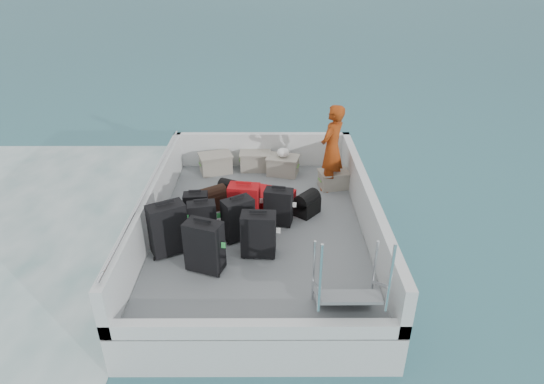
{
  "coord_description": "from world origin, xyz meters",
  "views": [
    {
      "loc": [
        0.19,
        -6.36,
        4.59
      ],
      "look_at": [
        0.21,
        0.46,
        1.0
      ],
      "focal_mm": 30.0,
      "sensor_mm": 36.0,
      "label": 1
    }
  ],
  "objects_px": {
    "suitcase_8": "(268,201)",
    "crate_3": "(333,180)",
    "suitcase_3": "(204,247)",
    "crate_1": "(256,161)",
    "suitcase_4": "(238,219)",
    "suitcase_0": "(168,229)",
    "crate_2": "(283,166)",
    "passenger": "(332,149)",
    "suitcase_2": "(196,209)",
    "suitcase_5": "(244,204)",
    "suitcase_7": "(278,207)",
    "suitcase_6": "(258,235)",
    "suitcase_1": "(202,222)",
    "crate_0": "(216,164)"
  },
  "relations": [
    {
      "from": "suitcase_8",
      "to": "crate_3",
      "type": "xyz_separation_m",
      "value": [
        1.24,
        0.85,
        -0.01
      ]
    },
    {
      "from": "crate_3",
      "to": "suitcase_3",
      "type": "bearing_deg",
      "value": -129.75
    },
    {
      "from": "suitcase_8",
      "to": "crate_1",
      "type": "xyz_separation_m",
      "value": [
        -0.26,
        1.68,
        0.01
      ]
    },
    {
      "from": "suitcase_4",
      "to": "suitcase_0",
      "type": "bearing_deg",
      "value": 169.21
    },
    {
      "from": "crate_2",
      "to": "passenger",
      "type": "bearing_deg",
      "value": -36.37
    },
    {
      "from": "suitcase_4",
      "to": "crate_2",
      "type": "xyz_separation_m",
      "value": [
        0.75,
        2.32,
        -0.16
      ]
    },
    {
      "from": "suitcase_2",
      "to": "crate_2",
      "type": "height_order",
      "value": "suitcase_2"
    },
    {
      "from": "crate_2",
      "to": "suitcase_3",
      "type": "bearing_deg",
      "value": -110.35
    },
    {
      "from": "suitcase_5",
      "to": "suitcase_7",
      "type": "bearing_deg",
      "value": 2.46
    },
    {
      "from": "suitcase_6",
      "to": "suitcase_2",
      "type": "bearing_deg",
      "value": 143.9
    },
    {
      "from": "suitcase_7",
      "to": "suitcase_8",
      "type": "distance_m",
      "value": 0.51
    },
    {
      "from": "suitcase_7",
      "to": "suitcase_8",
      "type": "bearing_deg",
      "value": 123.8
    },
    {
      "from": "suitcase_1",
      "to": "suitcase_6",
      "type": "xyz_separation_m",
      "value": [
        0.87,
        -0.41,
        0.02
      ]
    },
    {
      "from": "passenger",
      "to": "suitcase_2",
      "type": "bearing_deg",
      "value": -25.43
    },
    {
      "from": "crate_0",
      "to": "crate_3",
      "type": "relative_size",
      "value": 1.17
    },
    {
      "from": "suitcase_5",
      "to": "suitcase_4",
      "type": "bearing_deg",
      "value": -90.82
    },
    {
      "from": "suitcase_1",
      "to": "crate_1",
      "type": "xyz_separation_m",
      "value": [
        0.74,
        2.6,
        -0.14
      ]
    },
    {
      "from": "suitcase_3",
      "to": "crate_2",
      "type": "distance_m",
      "value": 3.34
    },
    {
      "from": "suitcase_8",
      "to": "crate_1",
      "type": "bearing_deg",
      "value": 29.04
    },
    {
      "from": "suitcase_3",
      "to": "crate_0",
      "type": "xyz_separation_m",
      "value": [
        -0.2,
        3.23,
        -0.2
      ]
    },
    {
      "from": "suitcase_8",
      "to": "suitcase_2",
      "type": "bearing_deg",
      "value": 132.32
    },
    {
      "from": "suitcase_3",
      "to": "suitcase_6",
      "type": "bearing_deg",
      "value": 46.18
    },
    {
      "from": "passenger",
      "to": "crate_2",
      "type": "bearing_deg",
      "value": -90.49
    },
    {
      "from": "suitcase_3",
      "to": "suitcase_8",
      "type": "relative_size",
      "value": 0.89
    },
    {
      "from": "suitcase_1",
      "to": "suitcase_2",
      "type": "distance_m",
      "value": 0.47
    },
    {
      "from": "crate_3",
      "to": "passenger",
      "type": "height_order",
      "value": "passenger"
    },
    {
      "from": "suitcase_2",
      "to": "crate_3",
      "type": "distance_m",
      "value": 2.74
    },
    {
      "from": "suitcase_7",
      "to": "crate_3",
      "type": "height_order",
      "value": "suitcase_7"
    },
    {
      "from": "suitcase_8",
      "to": "crate_3",
      "type": "height_order",
      "value": "suitcase_8"
    },
    {
      "from": "crate_0",
      "to": "crate_2",
      "type": "relative_size",
      "value": 1.03
    },
    {
      "from": "crate_1",
      "to": "suitcase_0",
      "type": "bearing_deg",
      "value": -111.98
    },
    {
      "from": "suitcase_3",
      "to": "crate_3",
      "type": "bearing_deg",
      "value": 70.41
    },
    {
      "from": "suitcase_0",
      "to": "suitcase_8",
      "type": "distance_m",
      "value": 1.94
    },
    {
      "from": "passenger",
      "to": "suitcase_6",
      "type": "bearing_deg",
      "value": 4.57
    },
    {
      "from": "suitcase_2",
      "to": "crate_1",
      "type": "height_order",
      "value": "suitcase_2"
    },
    {
      "from": "passenger",
      "to": "suitcase_3",
      "type": "bearing_deg",
      "value": -3.35
    },
    {
      "from": "suitcase_5",
      "to": "passenger",
      "type": "height_order",
      "value": "passenger"
    },
    {
      "from": "crate_2",
      "to": "passenger",
      "type": "height_order",
      "value": "passenger"
    },
    {
      "from": "suitcase_5",
      "to": "crate_2",
      "type": "relative_size",
      "value": 1.16
    },
    {
      "from": "suitcase_6",
      "to": "suitcase_0",
      "type": "bearing_deg",
      "value": -179.05
    },
    {
      "from": "passenger",
      "to": "suitcase_4",
      "type": "bearing_deg",
      "value": -8.09
    },
    {
      "from": "suitcase_0",
      "to": "suitcase_7",
      "type": "height_order",
      "value": "suitcase_0"
    },
    {
      "from": "suitcase_3",
      "to": "suitcase_5",
      "type": "xyz_separation_m",
      "value": [
        0.48,
        1.28,
        -0.04
      ]
    },
    {
      "from": "suitcase_0",
      "to": "suitcase_6",
      "type": "xyz_separation_m",
      "value": [
        1.32,
        -0.06,
        -0.06
      ]
    },
    {
      "from": "suitcase_3",
      "to": "suitcase_2",
      "type": "bearing_deg",
      "value": 123.79
    },
    {
      "from": "suitcase_4",
      "to": "crate_3",
      "type": "distance_m",
      "value": 2.43
    },
    {
      "from": "suitcase_3",
      "to": "suitcase_1",
      "type": "bearing_deg",
      "value": 120.09
    },
    {
      "from": "suitcase_6",
      "to": "crate_2",
      "type": "bearing_deg",
      "value": 84.86
    },
    {
      "from": "suitcase_1",
      "to": "suitcase_8",
      "type": "bearing_deg",
      "value": 31.31
    },
    {
      "from": "suitcase_5",
      "to": "crate_3",
      "type": "height_order",
      "value": "suitcase_5"
    }
  ]
}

